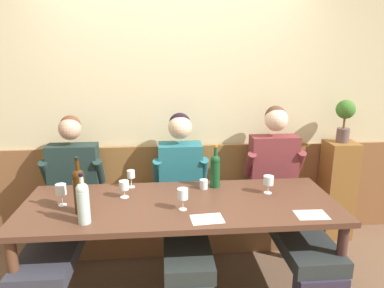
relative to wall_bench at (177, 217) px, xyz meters
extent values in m
cube|color=beige|center=(0.00, 0.26, 1.12)|extent=(6.80, 0.08, 2.80)
cube|color=brown|center=(0.00, 0.21, 0.18)|extent=(6.80, 0.03, 0.92)
cube|color=brown|center=(0.00, -0.02, -0.06)|extent=(2.58, 0.42, 0.44)
cube|color=brown|center=(0.00, -0.02, 0.18)|extent=(2.52, 0.39, 0.05)
cube|color=brown|center=(0.00, 0.17, 0.43)|extent=(2.58, 0.04, 0.45)
cube|color=#513123|center=(0.00, -0.72, 0.45)|extent=(2.28, 0.83, 0.04)
cylinder|color=#563320|center=(-1.07, -1.07, 0.08)|extent=(0.07, 0.07, 0.72)
cylinder|color=#4A2B28|center=(1.07, -1.07, 0.08)|extent=(0.07, 0.07, 0.72)
cylinder|color=#503729|center=(-1.07, -0.37, 0.08)|extent=(0.07, 0.07, 0.72)
cylinder|color=#543720|center=(1.07, -0.37, 0.08)|extent=(0.07, 0.07, 0.72)
cube|color=#343541|center=(-0.92, -0.62, 0.15)|extent=(0.37, 1.14, 0.11)
cube|color=#1C2D2A|center=(-0.92, -0.02, 0.47)|extent=(0.44, 0.19, 0.53)
sphere|color=tan|center=(-0.92, -0.03, 0.89)|extent=(0.19, 0.19, 0.19)
sphere|color=brown|center=(-0.92, 0.00, 0.91)|extent=(0.18, 0.18, 0.18)
cylinder|color=#1C2D2A|center=(-1.15, -0.05, 0.50)|extent=(0.08, 0.20, 0.27)
cylinder|color=#1C2D2A|center=(-0.69, -0.05, 0.50)|extent=(0.08, 0.20, 0.27)
cube|color=#29302E|center=(0.04, -0.63, 0.15)|extent=(0.33, 1.13, 0.11)
cube|color=#226470|center=(0.04, -0.02, 0.47)|extent=(0.39, 0.24, 0.52)
sphere|color=beige|center=(0.04, -0.03, 0.88)|extent=(0.21, 0.21, 0.21)
sphere|color=black|center=(0.04, 0.00, 0.91)|extent=(0.20, 0.20, 0.20)
cylinder|color=#226470|center=(-0.17, -0.06, 0.49)|extent=(0.08, 0.20, 0.27)
cylinder|color=#226470|center=(0.24, -0.06, 0.49)|extent=(0.08, 0.20, 0.27)
cube|color=#292F30|center=(0.91, -0.62, 0.15)|extent=(0.37, 1.14, 0.11)
cube|color=maroon|center=(0.91, -0.02, 0.50)|extent=(0.44, 0.19, 0.57)
sphere|color=beige|center=(0.91, -0.03, 0.94)|extent=(0.21, 0.21, 0.21)
sphere|color=brown|center=(0.91, 0.00, 0.96)|extent=(0.19, 0.19, 0.19)
cylinder|color=maroon|center=(0.68, -0.05, 0.53)|extent=(0.08, 0.20, 0.27)
cylinder|color=maroon|center=(1.14, -0.05, 0.53)|extent=(0.08, 0.20, 0.27)
cylinder|color=#134322|center=(0.29, -0.44, 0.58)|extent=(0.08, 0.08, 0.21)
sphere|color=#134322|center=(0.29, -0.44, 0.70)|extent=(0.08, 0.08, 0.08)
cylinder|color=#134322|center=(0.29, -0.44, 0.76)|extent=(0.03, 0.03, 0.10)
cylinder|color=orange|center=(0.29, -0.44, 0.82)|extent=(0.03, 0.03, 0.02)
cylinder|color=silver|center=(-0.63, -0.99, 0.58)|extent=(0.08, 0.08, 0.22)
sphere|color=silver|center=(-0.63, -0.99, 0.71)|extent=(0.08, 0.08, 0.08)
cylinder|color=silver|center=(-0.63, -0.99, 0.75)|extent=(0.03, 0.03, 0.07)
cylinder|color=black|center=(-0.63, -0.99, 0.80)|extent=(0.03, 0.03, 0.02)
cylinder|color=#412208|center=(-0.68, -0.84, 0.60)|extent=(0.08, 0.08, 0.25)
sphere|color=#412208|center=(-0.68, -0.84, 0.74)|extent=(0.08, 0.08, 0.08)
cylinder|color=#412208|center=(-0.68, -0.84, 0.80)|extent=(0.03, 0.03, 0.10)
cylinder|color=black|center=(-0.68, -0.84, 0.86)|extent=(0.03, 0.03, 0.02)
cylinder|color=silver|center=(-0.41, -0.60, 0.48)|extent=(0.07, 0.07, 0.00)
cylinder|color=silver|center=(-0.41, -0.60, 0.51)|extent=(0.01, 0.01, 0.06)
cylinder|color=silver|center=(-0.41, -0.60, 0.57)|extent=(0.07, 0.07, 0.07)
cylinder|color=#EDE08E|center=(-0.41, -0.60, 0.55)|extent=(0.06, 0.06, 0.02)
cylinder|color=silver|center=(0.01, -0.85, 0.48)|extent=(0.06, 0.06, 0.00)
cylinder|color=silver|center=(0.01, -0.85, 0.52)|extent=(0.01, 0.01, 0.08)
cylinder|color=silver|center=(0.01, -0.85, 0.59)|extent=(0.08, 0.08, 0.07)
cylinder|color=#EDDD82|center=(0.01, -0.85, 0.57)|extent=(0.07, 0.07, 0.03)
cylinder|color=silver|center=(0.68, -0.61, 0.48)|extent=(0.06, 0.06, 0.00)
cylinder|color=silver|center=(0.68, -0.61, 0.51)|extent=(0.01, 0.01, 0.07)
cylinder|color=silver|center=(0.68, -0.61, 0.58)|extent=(0.08, 0.08, 0.07)
cylinder|color=silver|center=(-0.84, -0.70, 0.48)|extent=(0.06, 0.06, 0.00)
cylinder|color=silver|center=(-0.84, -0.70, 0.52)|extent=(0.01, 0.01, 0.08)
cylinder|color=silver|center=(-0.84, -0.70, 0.59)|extent=(0.07, 0.07, 0.08)
cylinder|color=silver|center=(-0.38, -0.39, 0.48)|extent=(0.06, 0.06, 0.00)
cylinder|color=silver|center=(-0.38, -0.39, 0.52)|extent=(0.01, 0.01, 0.08)
cylinder|color=silver|center=(-0.38, -0.39, 0.59)|extent=(0.06, 0.06, 0.06)
cylinder|color=#E6CF79|center=(-0.38, -0.39, 0.56)|extent=(0.06, 0.06, 0.02)
cylinder|color=silver|center=(0.20, -0.48, 0.51)|extent=(0.07, 0.07, 0.08)
cube|color=white|center=(0.86, -1.00, 0.47)|extent=(0.22, 0.16, 0.00)
cube|color=white|center=(0.16, -1.00, 0.47)|extent=(0.22, 0.17, 0.00)
cube|color=brown|center=(1.59, 0.03, 0.21)|extent=(0.28, 0.28, 0.98)
cylinder|color=brown|center=(1.59, 0.03, 0.76)|extent=(0.12, 0.12, 0.13)
cylinder|color=brown|center=(1.59, 0.03, 0.89)|extent=(0.02, 0.02, 0.11)
sphere|color=#396D28|center=(1.59, 0.03, 1.01)|extent=(0.18, 0.18, 0.18)
camera|label=1|loc=(-0.12, -3.09, 1.53)|focal=33.01mm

